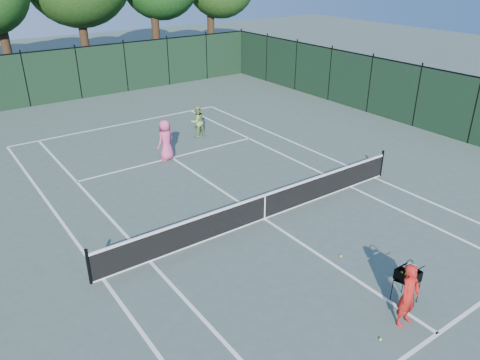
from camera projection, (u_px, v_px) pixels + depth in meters
ground at (264, 219)px, 15.36m from camera, size 90.00×90.00×0.00m
sideline_doubles_left at (103, 279)px, 12.48m from camera, size 0.10×23.77×0.01m
sideline_doubles_right at (375, 178)px, 18.24m from camera, size 0.10×23.77×0.01m
sideline_singles_left at (150, 261)px, 13.20m from camera, size 0.10×23.77×0.01m
sideline_singles_right at (350, 187)px, 17.52m from camera, size 0.10×23.77×0.01m
baseline_far at (122, 124)px, 24.09m from camera, size 10.97×0.10×0.01m
service_line_near at (438, 334)px, 10.65m from camera, size 8.23×0.10×0.01m
service_line_far at (172, 158)px, 20.06m from camera, size 8.23×0.10×0.01m
center_service_line at (264, 219)px, 15.36m from camera, size 0.10×12.80×0.01m
tennis_net at (265, 206)px, 15.16m from camera, size 11.69×0.09×1.06m
fence_far at (79, 74)px, 27.95m from camera, size 24.00×0.05×3.00m
fence_right at (474, 112)px, 21.02m from camera, size 0.05×36.00×3.00m
coach at (409, 295)px, 10.64m from camera, size 0.89×0.63×1.61m
player_pink at (166, 140)px, 19.56m from camera, size 1.00×0.83×1.74m
player_green at (197, 121)px, 22.11m from camera, size 0.81×0.66×1.53m
ball_hopper at (408, 276)px, 11.34m from camera, size 0.60×0.60×0.93m
loose_ball_near_cart at (380, 339)px, 10.45m from camera, size 0.07×0.07×0.07m
loose_ball_midcourt at (341, 256)px, 13.37m from camera, size 0.07×0.07×0.07m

